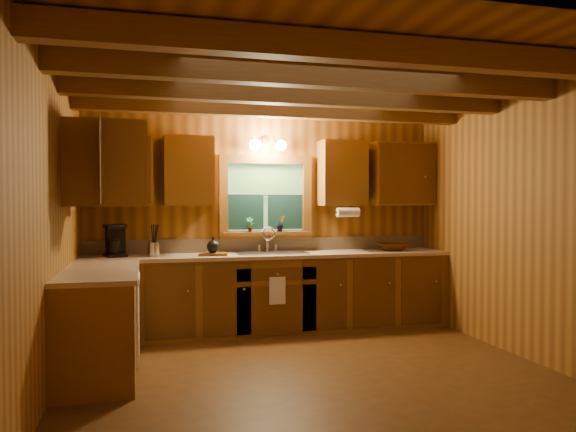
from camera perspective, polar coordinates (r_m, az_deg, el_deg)
The scene contains 20 objects.
room at distance 4.80m, azimuth 2.38°, elevation -0.82°, with size 4.20×4.20×4.20m.
ceiling_beams at distance 4.90m, azimuth 2.40°, elevation 13.21°, with size 4.20×2.54×0.18m.
base_cabinets at distance 6.04m, azimuth -5.76°, elevation -8.68°, with size 4.20×2.22×0.86m.
countertop at distance 5.99m, azimuth -5.65°, elevation -4.42°, with size 4.20×2.24×0.04m.
backsplash at distance 6.65m, azimuth -2.34°, elevation -2.97°, with size 4.20×0.02×0.16m, color tan.
dishwasher_panel at distance 5.38m, azimuth -15.25°, elevation -9.97°, with size 0.02×0.60×0.80m, color white.
upper_cabinets at distance 6.08m, azimuth -6.65°, elevation 4.73°, with size 4.19×1.77×0.78m.
window at distance 6.61m, azimuth -2.31°, elevation 1.77°, with size 1.12×0.08×1.00m.
window_sill at distance 6.57m, azimuth -2.22°, elevation -1.79°, with size 1.06×0.14×0.04m, color brown.
wall_sconce at distance 6.53m, azimuth -2.09°, elevation 7.36°, with size 0.45×0.21×0.17m.
paper_towel_roll at distance 6.55m, azimuth 6.21°, elevation 0.38°, with size 0.11×0.11×0.27m, color white.
dish_towel at distance 6.10m, azimuth -1.10°, elevation -7.71°, with size 0.18×0.01×0.30m, color white.
sink at distance 6.38m, azimuth -1.81°, elevation -4.27°, with size 0.82×0.48×0.43m.
coffee_maker at distance 6.29m, azimuth -17.43°, elevation -2.43°, with size 0.20×0.25×0.35m.
utensil_crock at distance 6.21m, azimuth -13.68°, elevation -3.27°, with size 0.12×0.12×0.35m.
cutting_board at distance 6.18m, azimuth -7.75°, elevation -3.93°, with size 0.31×0.22×0.03m, color #563312.
teakettle at distance 6.17m, azimuth -7.75°, elevation -3.14°, with size 0.14×0.14×0.18m.
wicker_basket at distance 6.85m, azimuth 10.76°, elevation -3.16°, with size 0.36×0.36×0.09m, color #48230C.
potted_plant_left at distance 6.52m, azimuth -3.97°, elevation -0.87°, with size 0.09×0.06×0.18m, color #563312.
potted_plant_right at distance 6.58m, azimuth -0.77°, elevation -0.79°, with size 0.10×0.08×0.19m, color #563312.
Camera 1 is at (-1.39, -4.59, 1.49)m, focal length 34.42 mm.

